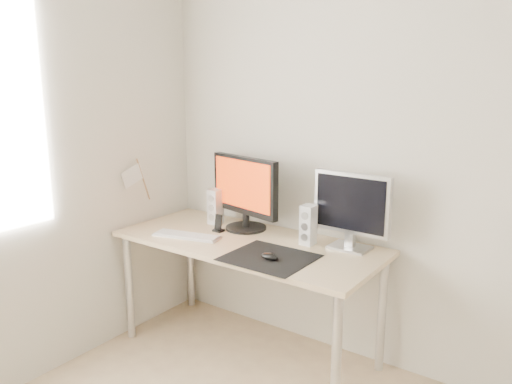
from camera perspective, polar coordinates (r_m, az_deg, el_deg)
The scene contains 11 objects.
wall_back at distance 2.77m, azimuth 19.47°, elevation 3.46°, with size 3.50×3.50×0.00m, color silver.
mousepad at distance 2.69m, azimuth 1.54°, elevation -7.49°, with size 0.45×0.40×0.00m, color black.
mouse at distance 2.65m, azimuth 1.54°, elevation -7.37°, with size 0.10×0.06×0.04m, color black.
desk at distance 3.00m, azimuth -0.97°, elevation -6.96°, with size 1.60×0.70×0.73m.
main_monitor at distance 3.12m, azimuth -1.30°, elevation 0.19°, with size 0.55×0.31×0.47m.
second_monitor at distance 2.81m, azimuth 10.85°, elevation -1.74°, with size 0.45×0.17×0.43m.
speaker_left at distance 3.28m, azimuth -4.67°, elevation -1.67°, with size 0.07×0.09×0.23m.
speaker_right at distance 2.88m, azimuth 5.98°, elevation -3.77°, with size 0.07×0.09×0.23m.
keyboard at distance 3.06m, azimuth -7.93°, elevation -4.95°, with size 0.44×0.21×0.02m.
phone_dock at distance 3.14m, azimuth -4.32°, elevation -3.93°, with size 0.06×0.05×0.11m.
pennant at distance 3.31m, azimuth -13.58°, elevation 1.71°, with size 0.01×0.23×0.29m.
Camera 1 is at (0.74, -0.89, 1.67)m, focal length 35.00 mm.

